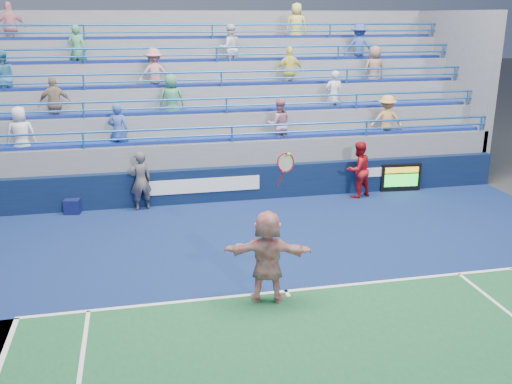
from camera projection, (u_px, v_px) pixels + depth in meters
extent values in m
plane|color=#333538|center=(286.00, 292.00, 12.24)|extent=(120.00, 120.00, 0.00)
cube|color=navy|center=(263.00, 252.00, 14.29)|extent=(18.00, 8.40, 0.02)
cube|color=white|center=(286.00, 291.00, 12.24)|extent=(11.00, 0.10, 0.01)
cube|color=white|center=(287.00, 293.00, 12.14)|extent=(0.08, 0.30, 0.01)
cube|color=#091536|center=(234.00, 184.00, 18.15)|extent=(18.00, 0.30, 1.10)
cube|color=white|center=(203.00, 185.00, 17.78)|extent=(3.60, 0.02, 0.45)
cube|color=white|center=(388.00, 171.00, 18.99)|extent=(1.80, 0.02, 0.30)
cube|color=slate|center=(220.00, 161.00, 20.90)|extent=(18.00, 5.60, 1.10)
cube|color=slate|center=(220.00, 151.00, 20.79)|extent=(18.00, 5.60, 1.85)
cube|color=#162F9B|center=(230.00, 138.00, 18.30)|extent=(17.40, 0.45, 0.10)
cylinder|color=#205FAF|center=(232.00, 127.00, 17.80)|extent=(18.00, 0.07, 0.07)
cube|color=slate|center=(217.00, 139.00, 21.14)|extent=(18.00, 4.60, 2.60)
cube|color=#162F9B|center=(225.00, 110.00, 19.01)|extent=(17.40, 0.45, 0.10)
cylinder|color=#205FAF|center=(226.00, 98.00, 18.51)|extent=(18.00, 0.07, 0.07)
cube|color=slate|center=(215.00, 126.00, 21.50)|extent=(18.00, 3.60, 3.35)
cube|color=#162F9B|center=(220.00, 84.00, 19.72)|extent=(17.40, 0.45, 0.10)
cylinder|color=#205FAF|center=(221.00, 72.00, 19.22)|extent=(18.00, 0.07, 0.07)
cube|color=slate|center=(213.00, 114.00, 21.85)|extent=(18.00, 2.60, 4.10)
cube|color=#162F9B|center=(215.00, 60.00, 20.43)|extent=(17.40, 0.45, 0.10)
cylinder|color=#205FAF|center=(217.00, 47.00, 19.93)|extent=(18.00, 0.07, 0.07)
cube|color=slate|center=(211.00, 102.00, 22.21)|extent=(18.00, 1.60, 4.85)
cube|color=#162F9B|center=(211.00, 37.00, 21.14)|extent=(17.40, 0.45, 0.10)
cylinder|color=#205FAF|center=(212.00, 25.00, 20.64)|extent=(18.00, 0.07, 0.07)
imported|color=#9A7E67|center=(55.00, 104.00, 17.83)|extent=(1.02, 0.47, 1.70)
imported|color=pink|center=(11.00, 27.00, 19.65)|extent=(1.06, 0.62, 1.70)
imported|color=tan|center=(155.00, 74.00, 19.17)|extent=(1.17, 0.76, 1.70)
imported|color=#429360|center=(77.00, 50.00, 19.38)|extent=(0.68, 0.51, 1.70)
imported|color=#334F9B|center=(359.00, 47.00, 21.41)|extent=(1.22, 0.89, 1.70)
imported|color=tan|center=(386.00, 120.00, 19.26)|extent=(1.21, 0.86, 1.70)
imported|color=#BE7B97|center=(279.00, 125.00, 18.51)|extent=(0.83, 0.65, 1.70)
imported|color=teal|center=(3.00, 77.00, 18.21)|extent=(0.98, 0.86, 1.70)
imported|color=white|center=(230.00, 49.00, 20.43)|extent=(0.90, 0.74, 1.70)
imported|color=#34519C|center=(118.00, 131.00, 17.50)|extent=(0.69, 0.52, 1.70)
imported|color=silver|center=(21.00, 135.00, 16.93)|extent=(0.90, 0.65, 1.70)
imported|color=#EDE45C|center=(296.00, 26.00, 21.69)|extent=(0.91, 0.67, 1.70)
imported|color=silver|center=(334.00, 95.00, 19.66)|extent=(0.63, 0.42, 1.70)
imported|color=#947262|center=(374.00, 70.00, 20.75)|extent=(0.89, 0.63, 1.70)
imported|color=#F9EE61|center=(290.00, 71.00, 20.11)|extent=(1.01, 0.44, 1.70)
imported|color=#3E895E|center=(172.00, 100.00, 18.55)|extent=(0.85, 0.56, 1.70)
cube|color=black|center=(400.00, 178.00, 19.11)|extent=(1.37, 0.25, 0.94)
cube|color=gold|center=(402.00, 170.00, 18.95)|extent=(1.16, 0.02, 0.19)
cube|color=#19E533|center=(401.00, 180.00, 19.05)|extent=(1.16, 0.02, 0.42)
cube|color=#0D1342|center=(73.00, 206.00, 17.03)|extent=(0.52, 0.52, 0.45)
cube|color=#0D1342|center=(72.00, 191.00, 17.10)|extent=(0.45, 0.12, 0.35)
imported|color=white|center=(268.00, 257.00, 11.62)|extent=(1.91, 1.01, 1.96)
torus|color=#A8141D|center=(286.00, 162.00, 11.10)|extent=(0.41, 0.23, 0.40)
cylinder|color=#A8141D|center=(280.00, 179.00, 11.18)|extent=(0.09, 0.22, 0.36)
sphere|color=#CDEB36|center=(289.00, 154.00, 11.02)|extent=(0.07, 0.07, 0.07)
imported|color=#15183A|center=(141.00, 181.00, 17.15)|extent=(0.76, 0.60, 1.82)
imported|color=#AB131A|center=(358.00, 170.00, 18.36)|extent=(1.08, 0.97, 1.84)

